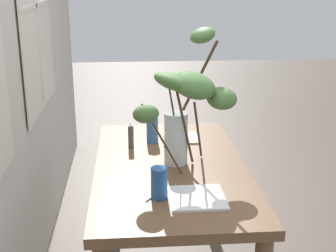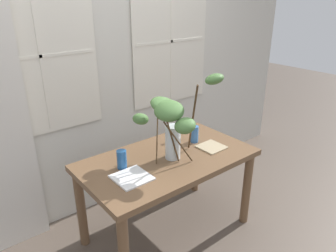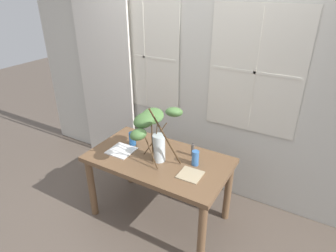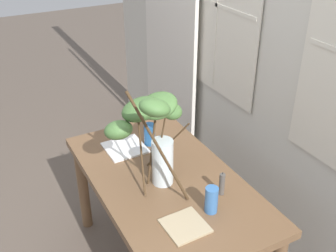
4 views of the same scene
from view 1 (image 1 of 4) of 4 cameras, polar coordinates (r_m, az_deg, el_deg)
dining_table at (r=2.51m, az=0.30°, el=-6.97°), size 1.38×0.77×0.74m
vase_with_branches at (r=2.34m, az=2.18°, el=3.17°), size 0.63×0.56×0.69m
drinking_glass_blue_left at (r=2.09m, az=-1.06°, el=-6.85°), size 0.07×0.07×0.14m
drinking_glass_blue_right at (r=2.77m, az=-1.89°, el=-0.49°), size 0.07×0.07×0.15m
plate_square_left at (r=2.12m, az=3.49°, el=-8.56°), size 0.25×0.25×0.01m
plate_square_right at (r=2.84m, az=1.59°, el=-1.46°), size 0.21×0.21×0.01m
pillar_candle at (r=2.68m, az=-4.46°, el=-1.29°), size 0.03×0.03×0.14m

